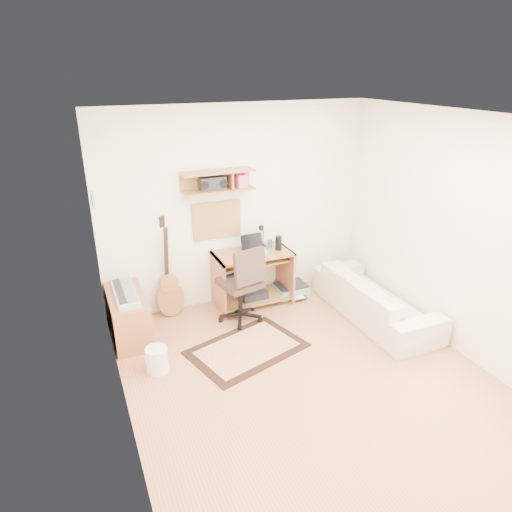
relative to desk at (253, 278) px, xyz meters
name	(u,v)px	position (x,y,z in m)	size (l,w,h in m)	color
floor	(309,379)	(-0.09, -1.73, -0.38)	(3.60, 4.00, 0.01)	#BE784F
ceiling	(323,118)	(-0.09, -1.73, 2.23)	(3.60, 4.00, 0.01)	white
back_wall	(238,207)	(-0.09, 0.28, 0.93)	(3.60, 0.01, 2.60)	white
left_wall	(115,301)	(-1.90, -1.73, 0.93)	(0.01, 4.00, 2.60)	white
right_wall	(462,237)	(1.71, -1.73, 0.93)	(0.01, 4.00, 2.60)	white
wall_shelf	(218,181)	(-0.39, 0.15, 1.32)	(0.90, 0.25, 0.26)	#AE643D
cork_board	(217,220)	(-0.39, 0.25, 0.79)	(0.64, 0.03, 0.49)	tan
wall_photo	(93,200)	(-1.88, -0.23, 1.34)	(0.02, 0.20, 0.15)	#4C8CBF
desk	(253,278)	(0.00, 0.00, 0.00)	(1.00, 0.55, 0.75)	#AE643D
laptop	(255,244)	(0.03, -0.02, 0.49)	(0.30, 0.30, 0.23)	silver
speaker	(278,243)	(0.35, -0.05, 0.47)	(0.09, 0.09, 0.19)	black
desk_lamp	(263,235)	(0.21, 0.14, 0.54)	(0.11, 0.11, 0.32)	black
pencil_cup	(270,243)	(0.29, 0.10, 0.42)	(0.06, 0.06, 0.09)	#2F4D8D
boombox	(213,183)	(-0.46, 0.15, 1.30)	(0.31, 0.14, 0.16)	black
rug	(247,349)	(-0.49, -0.99, -0.37)	(1.26, 0.84, 0.02)	beige
task_chair	(240,283)	(-0.31, -0.33, 0.14)	(0.53, 0.53, 1.03)	#362620
cabinet	(128,316)	(-1.67, -0.18, -0.10)	(0.40, 0.90, 0.55)	#AE643D
music_keyboard	(125,293)	(-1.67, -0.18, 0.21)	(0.24, 0.76, 0.07)	#B2B5BA
guitar	(168,268)	(-1.09, 0.13, 0.28)	(0.35, 0.22, 1.32)	#A66C33
waste_basket	(157,360)	(-1.51, -0.97, -0.24)	(0.23, 0.23, 0.28)	white
printer	(291,289)	(0.59, 0.01, -0.29)	(0.43, 0.33, 0.16)	#A5A8AA
sofa	(375,291)	(1.29, -0.94, -0.01)	(1.88, 0.55, 0.73)	beige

